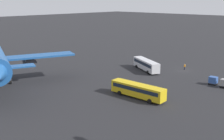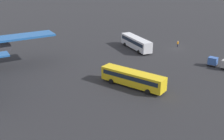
# 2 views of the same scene
# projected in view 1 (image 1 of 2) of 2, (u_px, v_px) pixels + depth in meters

# --- Properties ---
(ground_plane) EXTENTS (600.00, 600.00, 0.00)m
(ground_plane) POSITION_uv_depth(u_px,v_px,m) (183.00, 70.00, 85.10)
(ground_plane) COLOR #232326
(shuttle_bus_near) EXTENTS (12.34, 8.02, 3.24)m
(shuttle_bus_near) POSITION_uv_depth(u_px,v_px,m) (146.00, 64.00, 84.22)
(shuttle_bus_near) COLOR silver
(shuttle_bus_near) RESTS_ON ground
(shuttle_bus_far) EXTENTS (13.03, 3.40, 3.04)m
(shuttle_bus_far) POSITION_uv_depth(u_px,v_px,m) (138.00, 90.00, 60.91)
(shuttle_bus_far) COLOR gold
(shuttle_bus_far) RESTS_ON ground
(worker_person) EXTENTS (0.38, 0.38, 1.74)m
(worker_person) POSITION_uv_depth(u_px,v_px,m) (185.00, 67.00, 85.56)
(worker_person) COLOR #1E1E2D
(worker_person) RESTS_ON ground
(cargo_cart_blue) EXTENTS (2.08, 1.79, 2.06)m
(cargo_cart_blue) POSITION_uv_depth(u_px,v_px,m) (213.00, 80.00, 70.34)
(cargo_cart_blue) COLOR #38383D
(cargo_cart_blue) RESTS_ON ground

